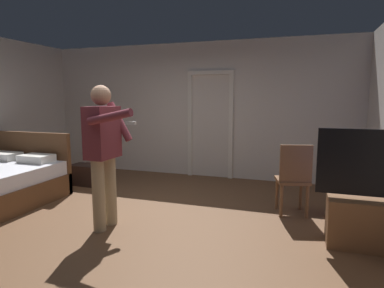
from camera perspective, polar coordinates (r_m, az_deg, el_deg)
The scene contains 11 objects.
ground_plane at distance 4.55m, azimuth -10.48°, elevation -12.73°, with size 6.98×6.98×0.00m, color brown.
wall_back at distance 6.77m, azimuth 0.47°, elevation 5.90°, with size 6.59×0.12×2.69m, color silver.
doorway_frame at distance 6.59m, azimuth 3.19°, elevation 4.74°, with size 0.93×0.08×2.13m.
tv_flatscreen at distance 4.05m, azimuth 29.20°, elevation -10.37°, with size 1.22×0.40×1.28m.
side_table at distance 4.86m, azimuth 24.28°, elevation -6.18°, with size 0.59×0.59×0.70m.
laptop at distance 4.76m, azimuth 23.98°, elevation -2.95°, with size 0.42×0.42×0.15m.
bottle_on_table at distance 4.73m, azimuth 26.30°, elevation -2.41°, with size 0.06×0.06×0.26m.
wooden_chair at distance 4.68m, azimuth 17.23°, elevation -5.40°, with size 0.51×0.51×0.99m.
person_blue_shirt at distance 4.10m, azimuth -15.07°, elevation -0.41°, with size 0.74×0.60×1.75m.
suitcase_dark at distance 6.77m, azimuth -16.11°, elevation -4.64°, with size 0.56×0.33×0.31m, color #4C1919.
suitcase_small at distance 6.43m, azimuth -17.96°, elevation -5.07°, with size 0.55×0.35×0.37m, color black.
Camera 1 is at (2.09, -3.71, 1.61)m, focal length 30.73 mm.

